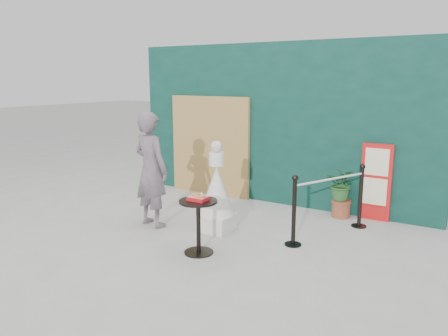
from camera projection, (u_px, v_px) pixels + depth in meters
ground at (178, 256)px, 5.90m from camera, size 60.00×60.00×0.00m
back_wall at (278, 124)px, 8.23m from camera, size 6.00×0.30×3.00m
bamboo_fence at (210, 146)px, 8.87m from camera, size 1.80×0.08×2.00m
woman at (151, 170)px, 6.94m from camera, size 0.74×0.55×1.85m
menu_board at (376, 182)px, 7.27m from camera, size 0.50×0.07×1.30m
statue at (217, 195)px, 6.77m from camera, size 0.56×0.56×1.42m
cafe_table at (198, 218)px, 5.90m from camera, size 0.52×0.52×0.75m
food_basket at (198, 198)px, 5.84m from camera, size 0.26×0.19×0.11m
planter at (342, 189)px, 7.44m from camera, size 0.51×0.44×0.86m
stanchion_barrier at (329, 204)px, 6.57m from camera, size 0.84×1.54×1.03m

